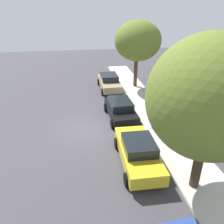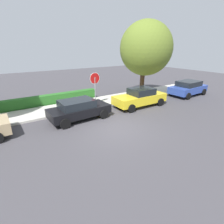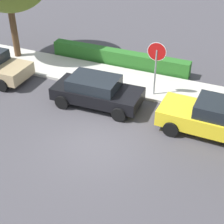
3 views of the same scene
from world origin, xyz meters
The scene contains 6 objects.
ground_plane centered at (0.00, 0.00, 0.00)m, with size 60.00×60.00×0.00m, color #423F44.
sidewalk_curb centered at (0.00, 5.06, 0.07)m, with size 32.00×2.53×0.14m, color beige.
stop_sign centered at (1.04, 4.26, 1.92)m, with size 0.88×0.08×2.75m.
parked_car_black centered at (-1.15, 2.54, 0.72)m, with size 4.08×2.09×1.36m.
parked_car_yellow centered at (4.16, 2.41, 0.75)m, with size 4.47×2.05×1.49m.
front_yard_hedge centered at (-1.80, 6.75, 0.44)m, with size 7.99×0.61×0.88m.
Camera 3 is at (4.84, -9.53, 8.47)m, focal length 55.00 mm.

